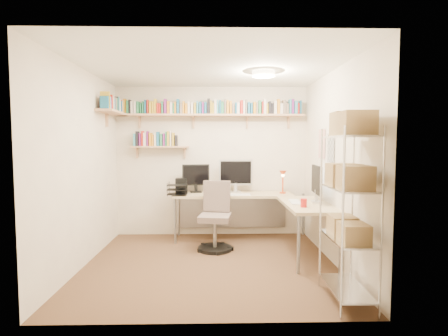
{
  "coord_description": "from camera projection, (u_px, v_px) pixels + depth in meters",
  "views": [
    {
      "loc": [
        0.08,
        -4.42,
        1.55
      ],
      "look_at": [
        0.19,
        0.55,
        1.21
      ],
      "focal_mm": 28.0,
      "sensor_mm": 36.0,
      "label": 1
    }
  ],
  "objects": [
    {
      "name": "wire_rack",
      "position": [
        349.0,
        180.0,
        3.36
      ],
      "size": [
        0.39,
        0.75,
        1.87
      ],
      "rotation": [
        0.0,
        0.0,
        -0.03
      ],
      "color": "silver",
      "rests_on": "ground"
    },
    {
      "name": "wall_shelves",
      "position": [
        186.0,
        114.0,
        5.66
      ],
      "size": [
        3.12,
        1.09,
        0.8
      ],
      "color": "tan",
      "rests_on": "ground"
    },
    {
      "name": "ground",
      "position": [
        210.0,
        264.0,
        4.51
      ],
      "size": [
        3.2,
        3.2,
        0.0
      ],
      "primitive_type": "plane",
      "color": "#4E3521",
      "rests_on": "ground"
    },
    {
      "name": "office_chair",
      "position": [
        216.0,
        221.0,
        5.12
      ],
      "size": [
        0.53,
        0.53,
        1.0
      ],
      "rotation": [
        0.0,
        0.0,
        -0.14
      ],
      "color": "black",
      "rests_on": "ground"
    },
    {
      "name": "room_shell",
      "position": [
        210.0,
        144.0,
        4.41
      ],
      "size": [
        3.24,
        3.04,
        2.52
      ],
      "color": "beige",
      "rests_on": "ground"
    },
    {
      "name": "corner_desk",
      "position": [
        243.0,
        196.0,
        5.41
      ],
      "size": [
        2.29,
        1.9,
        1.29
      ],
      "color": "tan",
      "rests_on": "ground"
    }
  ]
}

